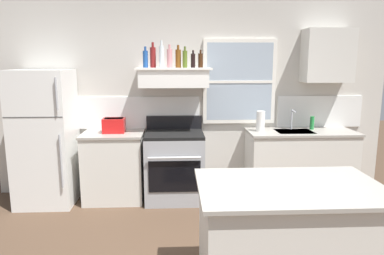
{
  "coord_description": "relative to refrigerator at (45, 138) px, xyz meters",
  "views": [
    {
      "loc": [
        -0.24,
        -2.68,
        1.82
      ],
      "look_at": [
        -0.05,
        1.2,
        1.1
      ],
      "focal_mm": 33.17,
      "sensor_mm": 36.0,
      "label": 1
    }
  ],
  "objects": [
    {
      "name": "bottle_rose_pink",
      "position": [
        1.6,
        0.07,
        1.0
      ],
      "size": [
        0.07,
        0.07,
        0.29
      ],
      "color": "#C67F84",
      "rests_on": "range_hood_shelf"
    },
    {
      "name": "bottle_brown_stout",
      "position": [
        2.0,
        0.15,
        0.98
      ],
      "size": [
        0.06,
        0.06,
        0.23
      ],
      "color": "#381E0F",
      "rests_on": "range_hood_shelf"
    },
    {
      "name": "sink_faucet",
      "position": [
        3.25,
        0.16,
        0.22
      ],
      "size": [
        0.03,
        0.17,
        0.28
      ],
      "color": "silver",
      "rests_on": "counter_right_with_sink"
    },
    {
      "name": "kitchen_island",
      "position": [
        2.53,
        -2.02,
        -0.41
      ],
      "size": [
        1.4,
        0.9,
        0.91
      ],
      "color": "silver",
      "rests_on": "ground_plane"
    },
    {
      "name": "paper_towel_roll",
      "position": [
        2.79,
        0.06,
        0.18
      ],
      "size": [
        0.11,
        0.11,
        0.27
      ],
      "primitive_type": "cylinder",
      "color": "white",
      "rests_on": "counter_right_with_sink"
    },
    {
      "name": "range_hood_shelf",
      "position": [
        1.65,
        0.12,
        0.76
      ],
      "size": [
        0.96,
        0.52,
        0.24
      ],
      "color": "white"
    },
    {
      "name": "bottle_clear_tall",
      "position": [
        1.5,
        0.06,
        1.03
      ],
      "size": [
        0.06,
        0.06,
        0.34
      ],
      "color": "silver",
      "rests_on": "range_hood_shelf"
    },
    {
      "name": "counter_right_with_sink",
      "position": [
        3.35,
        0.06,
        -0.41
      ],
      "size": [
        1.43,
        0.63,
        0.91
      ],
      "color": "silver",
      "rests_on": "ground_plane"
    },
    {
      "name": "bottle_blue_liqueur",
      "position": [
        1.29,
        0.13,
        0.99
      ],
      "size": [
        0.07,
        0.07,
        0.27
      ],
      "color": "#1E478C",
      "rests_on": "range_hood_shelf"
    },
    {
      "name": "back_wall",
      "position": [
        1.93,
        0.39,
        0.49
      ],
      "size": [
        5.4,
        0.11,
        2.7
      ],
      "color": "beige",
      "rests_on": "ground_plane"
    },
    {
      "name": "bottle_red_label_wine",
      "position": [
        1.39,
        0.14,
        1.02
      ],
      "size": [
        0.07,
        0.07,
        0.32
      ],
      "color": "maroon",
      "rests_on": "range_hood_shelf"
    },
    {
      "name": "bottle_balsamic_dark",
      "position": [
        1.9,
        0.11,
        0.98
      ],
      "size": [
        0.06,
        0.06,
        0.22
      ],
      "color": "black",
      "rests_on": "range_hood_shelf"
    },
    {
      "name": "bottle_amber_wine",
      "position": [
        1.71,
        0.11,
        1.0
      ],
      "size": [
        0.07,
        0.07,
        0.29
      ],
      "color": "brown",
      "rests_on": "range_hood_shelf"
    },
    {
      "name": "upper_cabinet_right",
      "position": [
        3.7,
        0.2,
        1.04
      ],
      "size": [
        0.64,
        0.32,
        0.7
      ],
      "color": "silver"
    },
    {
      "name": "counter_left_of_stove",
      "position": [
        0.85,
        0.06,
        -0.41
      ],
      "size": [
        0.79,
        0.63,
        0.91
      ],
      "color": "silver",
      "rests_on": "ground_plane"
    },
    {
      "name": "dish_soap_bottle",
      "position": [
        3.53,
        0.16,
        0.14
      ],
      "size": [
        0.06,
        0.06,
        0.18
      ],
      "primitive_type": "cylinder",
      "color": "#268C3F",
      "rests_on": "counter_right_with_sink"
    },
    {
      "name": "bottle_olive_oil_square",
      "position": [
        1.79,
        0.08,
        0.99
      ],
      "size": [
        0.06,
        0.06,
        0.27
      ],
      "color": "#4C601E",
      "rests_on": "range_hood_shelf"
    },
    {
      "name": "stove_range",
      "position": [
        1.65,
        0.02,
        -0.4
      ],
      "size": [
        0.76,
        0.69,
        1.09
      ],
      "color": "#9EA0A5",
      "rests_on": "ground_plane"
    },
    {
      "name": "toaster",
      "position": [
        0.87,
        0.07,
        0.15
      ],
      "size": [
        0.3,
        0.2,
        0.19
      ],
      "color": "red",
      "rests_on": "counter_left_of_stove"
    },
    {
      "name": "refrigerator",
      "position": [
        0.0,
        0.0,
        0.0
      ],
      "size": [
        0.7,
        0.72,
        1.73
      ],
      "color": "white",
      "rests_on": "ground_plane"
    }
  ]
}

